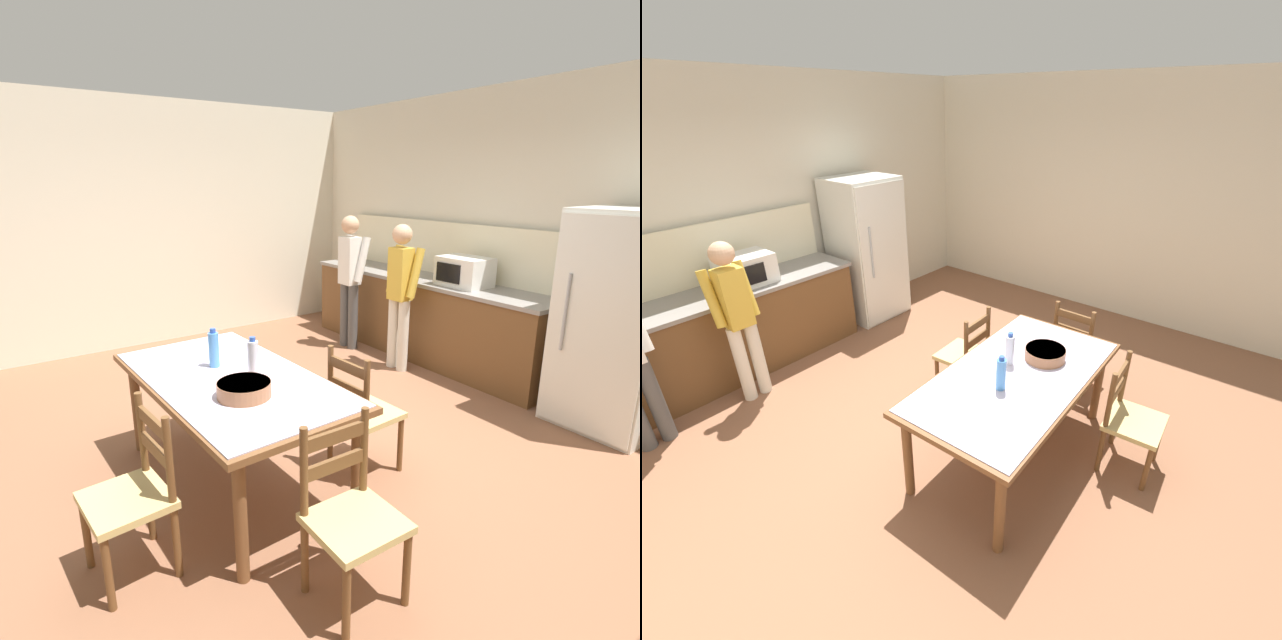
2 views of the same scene
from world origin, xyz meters
TOP-DOWN VIEW (x-y plane):
  - ground_plane at (0.00, 0.00)m, footprint 8.32×8.32m
  - wall_back at (0.00, 2.66)m, footprint 6.52×0.12m
  - wall_left at (-3.26, 0.00)m, footprint 0.12×5.20m
  - kitchen_counter at (-0.93, 2.23)m, footprint 3.21×0.66m
  - counter_splashback at (-0.93, 2.54)m, footprint 3.17×0.03m
  - refrigerator at (1.16, 2.19)m, footprint 0.77×0.73m
  - microwave at (-0.38, 2.21)m, footprint 0.50×0.39m
  - dining_table at (0.13, -0.69)m, footprint 1.85×1.02m
  - bottle_near_centre at (-0.09, -0.70)m, footprint 0.07×0.07m
  - bottle_off_centre at (0.22, -0.57)m, footprint 0.07×0.07m
  - serving_bowl at (0.46, -0.76)m, footprint 0.32×0.32m
  - chair_side_near_right at (0.57, -1.46)m, footprint 0.45×0.43m
  - chair_side_far_right at (0.52, 0.09)m, footprint 0.44×0.42m
  - chair_head_end at (1.34, -0.65)m, footprint 0.41×0.43m
  - person_at_sink at (-1.65, 1.71)m, footprint 0.40×0.27m
  - person_at_counter at (-0.77, 1.69)m, footprint 0.39×0.27m

SIDE VIEW (x-z plane):
  - ground_plane at x=0.00m, z-range 0.00..0.00m
  - chair_side_near_right at x=0.57m, z-range -0.01..0.90m
  - chair_side_far_right at x=0.52m, z-range -0.01..0.90m
  - chair_head_end at x=1.34m, z-range -0.01..0.90m
  - kitchen_counter at x=-0.93m, z-range 0.00..0.92m
  - dining_table at x=0.13m, z-range 0.30..1.07m
  - serving_bowl at x=0.46m, z-range 0.77..0.86m
  - person_at_counter at x=-0.77m, z-range 0.10..1.65m
  - bottle_near_centre at x=-0.09m, z-range 0.76..1.03m
  - bottle_off_centre at x=0.22m, z-range 0.76..1.03m
  - refrigerator at x=1.16m, z-range 0.00..1.78m
  - person_at_sink at x=-1.65m, z-range 0.10..1.69m
  - microwave at x=-0.38m, z-range 0.92..1.22m
  - counter_splashback at x=-0.93m, z-range 0.92..1.52m
  - wall_back at x=0.00m, z-range 0.00..2.90m
  - wall_left at x=-3.26m, z-range 0.00..2.90m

